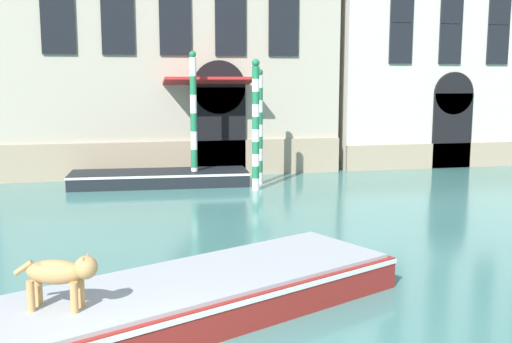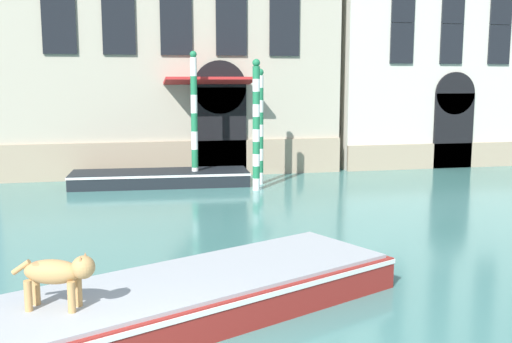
% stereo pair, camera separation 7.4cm
% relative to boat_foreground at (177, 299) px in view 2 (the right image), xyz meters
% --- Properties ---
extents(palazzo_left, '(12.97, 7.40, 12.70)m').
position_rel_boat_foreground_xyz_m(palazzo_left, '(1.25, 16.83, 6.00)').
color(palazzo_left, '#B2A893').
rests_on(palazzo_left, ground_plane).
extents(palazzo_right, '(11.03, 6.13, 12.31)m').
position_rel_boat_foreground_xyz_m(palazzo_right, '(13.61, 16.84, 5.82)').
color(palazzo_right, beige).
rests_on(palazzo_right, ground_plane).
extents(boat_foreground, '(7.90, 5.23, 0.61)m').
position_rel_boat_foreground_xyz_m(boat_foreground, '(0.00, 0.00, 0.00)').
color(boat_foreground, maroon).
rests_on(boat_foreground, ground_plane).
extents(dog_on_deck, '(1.14, 0.57, 0.78)m').
position_rel_boat_foreground_xyz_m(dog_on_deck, '(-1.65, -0.80, 0.80)').
color(dog_on_deck, tan).
rests_on(dog_on_deck, boat_foreground).
extents(boat_moored_near_palazzo, '(6.31, 2.19, 0.51)m').
position_rel_boat_foreground_xyz_m(boat_moored_near_palazzo, '(0.45, 12.14, -0.06)').
color(boat_moored_near_palazzo, black).
rests_on(boat_moored_near_palazzo, ground_plane).
extents(mooring_pole_0, '(0.25, 0.25, 4.08)m').
position_rel_boat_foreground_xyz_m(mooring_pole_0, '(3.95, 11.61, 1.73)').
color(mooring_pole_0, white).
rests_on(mooring_pole_0, ground_plane).
extents(mooring_pole_2, '(0.25, 0.25, 4.38)m').
position_rel_boat_foreground_xyz_m(mooring_pole_2, '(3.56, 10.47, 1.88)').
color(mooring_pole_2, white).
rests_on(mooring_pole_2, ground_plane).
extents(mooring_pole_3, '(0.24, 0.24, 4.68)m').
position_rel_boat_foreground_xyz_m(mooring_pole_3, '(1.65, 11.89, 2.03)').
color(mooring_pole_3, white).
rests_on(mooring_pole_3, ground_plane).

